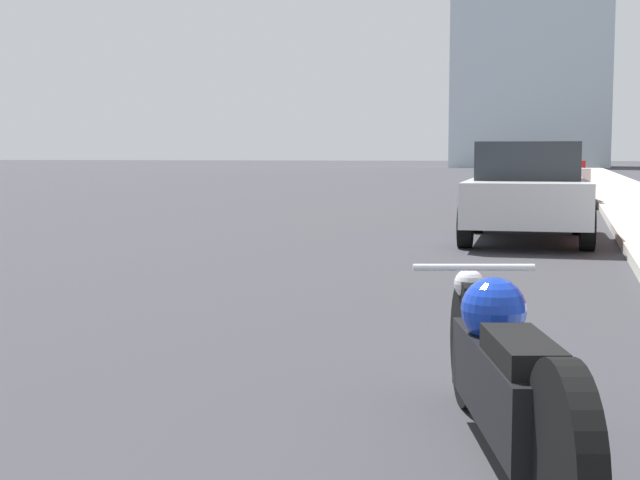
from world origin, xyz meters
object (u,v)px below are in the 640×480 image
(parked_car_red, at_px, (556,166))
(parked_car_green, at_px, (561,164))
(parked_car_silver, at_px, (527,191))
(parked_car_white, at_px, (546,174))
(motorcycle, at_px, (504,373))

(parked_car_red, distance_m, parked_car_green, 11.14)
(parked_car_silver, height_order, parked_car_white, parked_car_white)
(parked_car_green, bearing_deg, parked_car_white, -88.37)
(motorcycle, relative_size, parked_car_red, 0.55)
(parked_car_silver, bearing_deg, parked_car_green, 87.69)
(motorcycle, xyz_separation_m, parked_car_green, (-0.10, 43.88, 0.48))
(motorcycle, xyz_separation_m, parked_car_white, (-0.30, 20.77, 0.41))
(parked_car_white, bearing_deg, motorcycle, -94.99)
(parked_car_silver, distance_m, parked_car_green, 33.65)
(motorcycle, relative_size, parked_car_white, 0.55)
(parked_car_green, bearing_deg, motorcycle, -87.74)
(parked_car_silver, height_order, parked_car_green, parked_car_green)
(parked_car_white, bearing_deg, parked_car_green, 83.68)
(parked_car_green, bearing_deg, parked_car_silver, -88.29)
(parked_car_red, relative_size, parked_car_green, 0.96)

